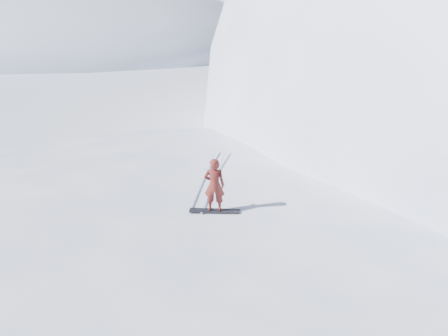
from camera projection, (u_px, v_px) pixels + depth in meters
The scene contains 7 objects.
ground at pixel (209, 306), 13.31m from camera, with size 400.00×400.00×0.00m, color white.
near_ridge at pixel (263, 258), 15.68m from camera, with size 36.00×28.00×4.80m, color white.
far_ridge_c at pixel (204, 28), 121.86m from camera, with size 140.00×90.00×36.00m, color white.
wind_bumps at pixel (214, 264), 15.34m from camera, with size 16.00×14.40×1.00m.
snowboard at pixel (215, 211), 13.91m from camera, with size 1.62×0.30×0.03m, color black.
snowboarder at pixel (214, 185), 13.57m from camera, with size 0.64×0.42×1.76m, color maroon.
board_tracks at pixel (210, 176), 16.57m from camera, with size 1.55×5.92×0.04m.
Camera 1 is at (3.69, -10.15, 8.85)m, focal length 35.00 mm.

